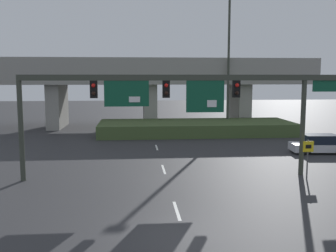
% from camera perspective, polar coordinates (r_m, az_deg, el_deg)
% --- Properties ---
extents(ground_plane, '(160.00, 160.00, 0.00)m').
position_cam_1_polar(ground_plane, '(14.79, 2.37, -15.42)').
color(ground_plane, '#2D2D30').
extents(lane_markings, '(0.14, 40.01, 0.01)m').
position_cam_1_polar(lane_markings, '(27.99, -1.22, -4.51)').
color(lane_markings, silver).
rests_on(lane_markings, ground).
extents(signal_gantry, '(19.24, 0.44, 5.79)m').
position_cam_1_polar(signal_gantry, '(21.84, 2.72, 4.82)').
color(signal_gantry, '#383D33').
rests_on(signal_gantry, ground).
extents(speed_limit_sign, '(0.60, 0.11, 2.20)m').
position_cam_1_polar(speed_limit_sign, '(23.09, 19.63, -3.82)').
color(speed_limit_sign, '#4C4C4C').
rests_on(speed_limit_sign, ground).
extents(highway_light_pole_near, '(0.70, 0.36, 14.26)m').
position_cam_1_polar(highway_light_pole_near, '(41.89, 8.79, 9.62)').
color(highway_light_pole_near, '#383D33').
rests_on(highway_light_pole_near, ground).
extents(overpass_bridge, '(36.58, 7.59, 7.64)m').
position_cam_1_polar(overpass_bridge, '(44.86, -2.69, 6.57)').
color(overpass_bridge, gray).
rests_on(overpass_bridge, ground).
extents(grass_embankment, '(19.08, 6.69, 1.21)m').
position_cam_1_polar(grass_embankment, '(39.22, 4.05, -0.25)').
color(grass_embankment, '#42562D').
rests_on(grass_embankment, ground).
extents(parked_sedan_near_right, '(4.72, 2.18, 1.38)m').
position_cam_1_polar(parked_sedan_near_right, '(31.54, 21.36, -2.50)').
color(parked_sedan_near_right, silver).
rests_on(parked_sedan_near_right, ground).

